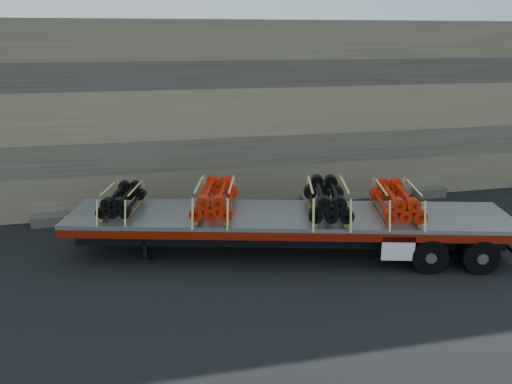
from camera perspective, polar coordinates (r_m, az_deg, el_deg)
ground at (r=15.34m, az=5.62°, el=-7.50°), size 120.00×120.00×0.00m
rock_wall at (r=20.39m, az=0.18°, el=9.13°), size 44.00×3.00×7.00m
trailer at (r=15.33m, az=3.63°, el=-4.78°), size 13.45×5.79×1.32m
bundle_front at (r=15.64m, az=-15.06°, el=-0.96°), size 1.45×2.16×0.70m
bundle_midfront at (r=15.04m, az=-4.68°, el=-0.84°), size 1.75×2.61×0.85m
bundle_midrear at (r=15.03m, az=8.12°, el=-0.90°), size 1.83×2.71×0.88m
bundle_rear at (r=15.40m, az=15.76°, el=-1.05°), size 1.72×2.55×0.83m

